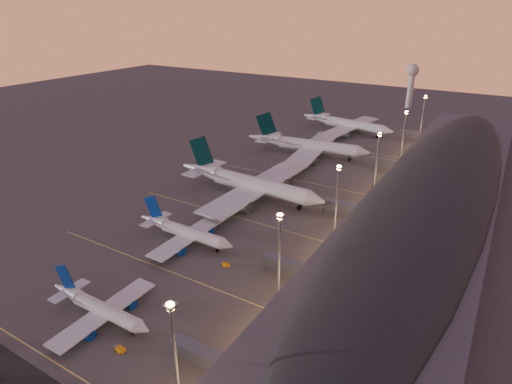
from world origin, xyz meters
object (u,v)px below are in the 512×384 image
object	(u,v)px
airliner_wide_far	(346,124)
baggage_tug_b	(119,349)
airliner_narrow_north	(185,232)
airliner_narrow_south	(99,308)
airliner_wide_near	(248,183)
baggage_tug_c	(225,265)
radar_tower	(412,79)
airliner_wide_mid	(307,145)

from	to	relation	value
airliner_wide_far	baggage_tug_b	size ratio (longest dim) A/B	18.79
baggage_tug_b	airliner_narrow_north	bearing A→B (deg)	113.29
airliner_narrow_south	airliner_wide_near	size ratio (longest dim) A/B	0.48
baggage_tug_b	baggage_tug_c	bearing A→B (deg)	89.84
airliner_narrow_south	airliner_wide_far	xyz separation A→B (m)	(-8.19, 198.32, 1.96)
airliner_narrow_south	airliner_narrow_north	bearing A→B (deg)	98.71
airliner_narrow_south	baggage_tug_c	distance (m)	38.11
airliner_narrow_south	airliner_wide_far	bearing A→B (deg)	92.09
airliner_narrow_north	airliner_wide_near	distance (m)	42.37
airliner_wide_near	radar_tower	xyz separation A→B (m)	(17.03, 206.36, 16.17)
airliner_narrow_north	baggage_tug_b	xyz separation A→B (m)	(19.16, -46.49, -3.12)
airliner_narrow_south	airliner_wide_mid	xyz separation A→B (m)	(-9.80, 143.87, 2.35)
airliner_wide_near	airliner_wide_mid	distance (m)	60.62
airliner_wide_near	airliner_wide_far	world-z (taller)	airliner_wide_near
airliner_wide_mid	radar_tower	bearing A→B (deg)	76.09
airliner_wide_near	airliner_wide_far	distance (m)	115.05
airliner_narrow_south	radar_tower	xyz separation A→B (m)	(8.93, 289.64, 18.77)
airliner_wide_far	airliner_narrow_south	bearing A→B (deg)	-79.26
airliner_narrow_south	airliner_narrow_north	world-z (taller)	airliner_narrow_north
airliner_narrow_south	airliner_narrow_north	distance (m)	41.50
airliner_wide_far	radar_tower	xyz separation A→B (m)	(17.12, 91.32, 16.80)
airliner_wide_mid	airliner_wide_far	xyz separation A→B (m)	(1.61, 54.45, -0.39)
airliner_narrow_north	airliner_wide_far	xyz separation A→B (m)	(-1.71, 157.33, 1.51)
airliner_wide_near	baggage_tug_b	bearing A→B (deg)	-74.73
airliner_narrow_north	baggage_tug_b	bearing A→B (deg)	-67.47
airliner_narrow_north	airliner_narrow_south	bearing A→B (deg)	-80.89
airliner_wide_near	baggage_tug_b	distance (m)	91.33
baggage_tug_b	airliner_wide_far	bearing A→B (deg)	96.74
airliner_wide_mid	airliner_narrow_north	bearing A→B (deg)	-94.74
airliner_wide_mid	airliner_wide_far	bearing A→B (deg)	81.72
airliner_narrow_north	airliner_wide_near	size ratio (longest dim) A/B	0.55
baggage_tug_c	airliner_wide_near	bearing A→B (deg)	113.89
radar_tower	baggage_tug_b	bearing A→B (deg)	-89.27
airliner_wide_mid	baggage_tug_b	xyz separation A→B (m)	(22.48, -149.38, -5.01)
airliner_narrow_south	baggage_tug_b	size ratio (longest dim) A/B	10.25
airliner_wide_mid	airliner_wide_far	size ratio (longest dim) A/B	1.08
airliner_narrow_south	baggage_tug_c	world-z (taller)	airliner_narrow_south
baggage_tug_c	baggage_tug_b	bearing A→B (deg)	-91.46
airliner_narrow_south	airliner_wide_near	distance (m)	83.71
baggage_tug_b	radar_tower	bearing A→B (deg)	91.62
airliner_wide_mid	baggage_tug_c	distance (m)	110.89
airliner_wide_mid	airliner_wide_far	world-z (taller)	airliner_wide_mid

